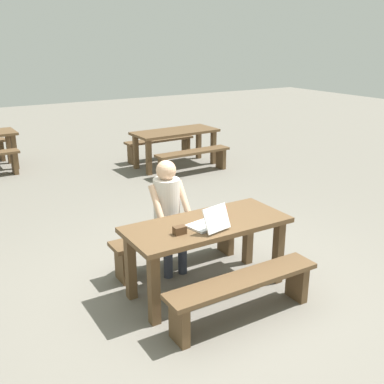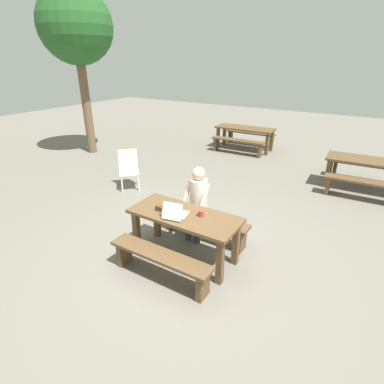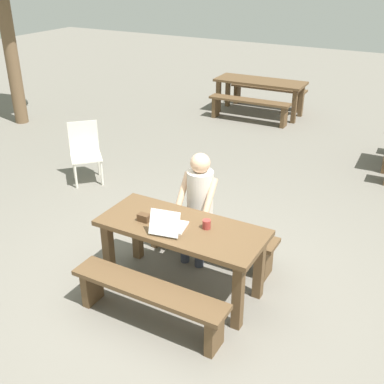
% 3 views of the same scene
% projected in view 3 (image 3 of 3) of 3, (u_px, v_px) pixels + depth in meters
% --- Properties ---
extents(ground_plane, '(30.00, 30.00, 0.00)m').
position_uv_depth(ground_plane, '(182.00, 288.00, 4.96)').
color(ground_plane, slate).
extents(picnic_table_front, '(1.66, 0.71, 0.75)m').
position_uv_depth(picnic_table_front, '(182.00, 237.00, 4.69)').
color(picnic_table_front, brown).
rests_on(picnic_table_front, ground).
extents(bench_near, '(1.55, 0.30, 0.42)m').
position_uv_depth(bench_near, '(149.00, 297.00, 4.34)').
color(bench_near, brown).
rests_on(bench_near, ground).
extents(bench_far, '(1.55, 0.30, 0.42)m').
position_uv_depth(bench_far, '(210.00, 235.00, 5.30)').
color(bench_far, brown).
rests_on(bench_far, ground).
extents(laptop, '(0.35, 0.39, 0.25)m').
position_uv_depth(laptop, '(168.00, 225.00, 4.52)').
color(laptop, white).
rests_on(laptop, picnic_table_front).
extents(small_pouch, '(0.12, 0.07, 0.08)m').
position_uv_depth(small_pouch, '(144.00, 218.00, 4.69)').
color(small_pouch, '#4C331E').
rests_on(small_pouch, picnic_table_front).
extents(coffee_mug, '(0.08, 0.08, 0.09)m').
position_uv_depth(coffee_mug, '(207.00, 224.00, 4.56)').
color(coffee_mug, '#99332D').
rests_on(coffee_mug, picnic_table_front).
extents(person_seated, '(0.40, 0.40, 1.26)m').
position_uv_depth(person_seated, '(198.00, 200.00, 5.14)').
color(person_seated, '#333847').
rests_on(person_seated, ground).
extents(plastic_chair, '(0.62, 0.62, 0.89)m').
position_uv_depth(plastic_chair, '(85.00, 151.00, 7.18)').
color(plastic_chair, silver).
rests_on(plastic_chair, ground).
extents(picnic_table_rear, '(1.92, 0.77, 0.74)m').
position_uv_depth(picnic_table_rear, '(260.00, 86.00, 10.15)').
color(picnic_table_rear, brown).
rests_on(picnic_table_rear, ground).
extents(bench_rear_south, '(1.72, 0.35, 0.46)m').
position_uv_depth(bench_rear_south, '(249.00, 105.00, 9.79)').
color(bench_rear_south, brown).
rests_on(bench_rear_south, ground).
extents(bench_rear_north, '(1.72, 0.35, 0.46)m').
position_uv_depth(bench_rear_north, '(268.00, 92.00, 10.74)').
color(bench_rear_north, brown).
rests_on(bench_rear_north, ground).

